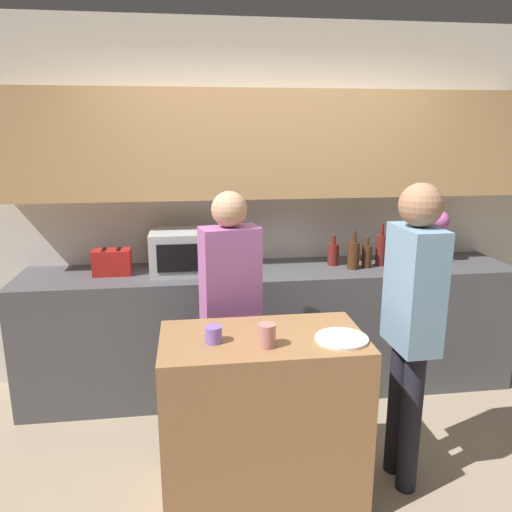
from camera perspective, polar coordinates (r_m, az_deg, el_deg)
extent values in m
cube|color=silver|center=(3.90, 1.01, 5.73)|extent=(6.40, 0.08, 2.70)
cube|color=tan|center=(3.66, 1.53, 12.64)|extent=(3.74, 0.32, 0.75)
cube|color=#4C4C51|center=(3.80, 1.76, -8.32)|extent=(3.60, 0.62, 0.94)
cube|color=#996B42|center=(2.73, 0.74, -18.12)|extent=(1.02, 0.56, 0.93)
cube|color=#B7BABC|center=(3.59, -7.83, 0.55)|extent=(0.52, 0.38, 0.30)
cube|color=black|center=(3.40, -8.66, -0.24)|extent=(0.31, 0.01, 0.19)
cube|color=#B21E19|center=(3.64, -16.11, -0.65)|extent=(0.26, 0.16, 0.18)
cube|color=black|center=(3.63, -16.99, 0.73)|extent=(0.02, 0.11, 0.01)
cube|color=black|center=(3.61, -15.42, 0.79)|extent=(0.02, 0.11, 0.01)
cylinder|color=#333D4C|center=(4.07, 20.05, 0.01)|extent=(0.14, 0.14, 0.10)
cylinder|color=#38662D|center=(4.04, 20.22, 1.93)|extent=(0.01, 0.01, 0.18)
sphere|color=#B25199|center=(4.02, 20.39, 3.88)|extent=(0.13, 0.13, 0.13)
cylinder|color=maroon|center=(3.79, 8.82, 0.16)|extent=(0.08, 0.08, 0.16)
cylinder|color=maroon|center=(3.76, 8.88, 1.81)|extent=(0.03, 0.03, 0.06)
cylinder|color=#472814|center=(3.71, 11.07, 0.07)|extent=(0.09, 0.09, 0.20)
cylinder|color=#472814|center=(3.68, 11.17, 2.19)|extent=(0.03, 0.03, 0.08)
cylinder|color=#472814|center=(3.77, 12.54, -0.04)|extent=(0.07, 0.07, 0.17)
cylinder|color=#472814|center=(3.74, 12.63, 1.66)|extent=(0.03, 0.03, 0.06)
cylinder|color=maroon|center=(3.84, 14.08, 0.65)|extent=(0.08, 0.08, 0.23)
cylinder|color=maroon|center=(3.81, 14.22, 3.01)|extent=(0.03, 0.03, 0.09)
cylinder|color=black|center=(3.85, 15.64, 0.58)|extent=(0.06, 0.06, 0.23)
cylinder|color=black|center=(3.82, 15.81, 2.94)|extent=(0.02, 0.02, 0.09)
cylinder|color=white|center=(2.51, 9.76, -9.29)|extent=(0.26, 0.26, 0.01)
cylinder|color=#8361CA|center=(2.44, -4.88, -8.92)|extent=(0.08, 0.08, 0.08)
cylinder|color=tan|center=(2.38, 1.23, -9.05)|extent=(0.09, 0.09, 0.11)
cylinder|color=black|center=(3.24, -1.42, -14.13)|extent=(0.11, 0.11, 0.77)
cylinder|color=black|center=(3.20, -4.22, -14.56)|extent=(0.11, 0.11, 0.77)
cube|color=#A85D9E|center=(2.96, -2.97, -2.51)|extent=(0.37, 0.26, 0.61)
sphere|color=tan|center=(2.87, -3.07, 5.36)|extent=(0.21, 0.21, 0.21)
cylinder|color=black|center=(2.93, 17.25, -17.73)|extent=(0.11, 0.11, 0.81)
cylinder|color=black|center=(3.05, 15.86, -16.24)|extent=(0.11, 0.11, 0.81)
cube|color=#7195B1|center=(2.69, 17.62, -3.55)|extent=(0.20, 0.35, 0.64)
sphere|color=#9E7051|center=(2.60, 18.33, 5.56)|extent=(0.22, 0.22, 0.22)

